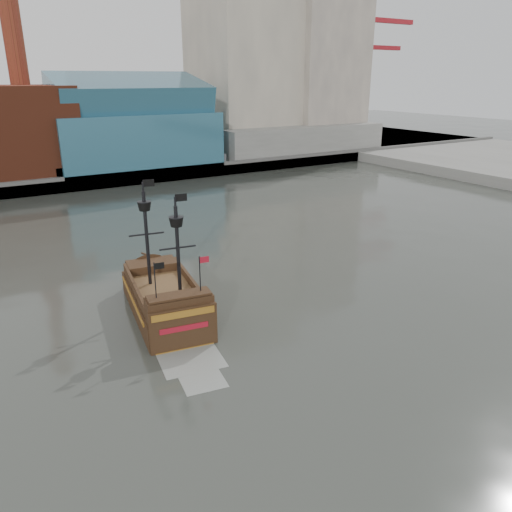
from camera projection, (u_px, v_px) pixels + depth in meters
ground at (323, 344)px, 36.20m from camera, size 400.00×400.00×0.00m
promenade_far at (60, 160)px, 109.70m from camera, size 220.00×60.00×2.00m
seawall at (95, 182)px, 85.92m from camera, size 220.00×1.00×2.60m
skyline at (79, 43)px, 98.33m from camera, size 149.00×45.00×62.00m
crane_a at (364, 74)px, 134.20m from camera, size 22.50×4.00×32.25m
crane_b at (364, 87)px, 148.14m from camera, size 19.10×4.00×26.25m
pirate_ship at (166, 303)px, 40.32m from camera, size 6.96×16.06×11.63m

